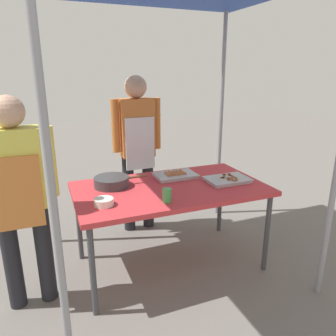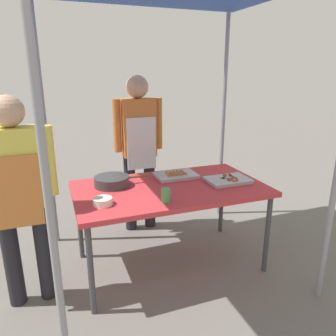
{
  "view_description": "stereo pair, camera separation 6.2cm",
  "coord_description": "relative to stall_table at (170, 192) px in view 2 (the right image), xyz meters",
  "views": [
    {
      "loc": [
        -0.96,
        -2.36,
        1.69
      ],
      "look_at": [
        0.0,
        0.05,
        0.9
      ],
      "focal_mm": 34.16,
      "sensor_mm": 36.0,
      "label": 1
    },
    {
      "loc": [
        -0.91,
        -2.38,
        1.69
      ],
      "look_at": [
        0.0,
        0.05,
        0.9
      ],
      "focal_mm": 34.16,
      "sensor_mm": 36.0,
      "label": 2
    }
  ],
  "objects": [
    {
      "name": "condiment_bowl",
      "position": [
        -0.6,
        -0.19,
        0.08
      ],
      "size": [
        0.14,
        0.14,
        0.05
      ],
      "primitive_type": "cylinder",
      "color": "silver",
      "rests_on": "stall_table"
    },
    {
      "name": "tray_meat_skewers",
      "position": [
        0.52,
        -0.07,
        0.07
      ],
      "size": [
        0.38,
        0.26,
        0.04
      ],
      "color": "#ADADB2",
      "rests_on": "stall_table"
    },
    {
      "name": "ground_plane",
      "position": [
        0.0,
        0.0,
        -0.7
      ],
      "size": [
        18.0,
        18.0,
        0.0
      ],
      "primitive_type": "plane",
      "color": "#66605B"
    },
    {
      "name": "drink_cup_near_edge",
      "position": [
        -0.15,
        -0.3,
        0.11
      ],
      "size": [
        0.07,
        0.07,
        0.11
      ],
      "primitive_type": "cylinder",
      "color": "#3F994C",
      "rests_on": "stall_table"
    },
    {
      "name": "tray_grilled_sausages",
      "position": [
        0.14,
        0.21,
        0.07
      ],
      "size": [
        0.38,
        0.25,
        0.05
      ],
      "color": "#ADADB2",
      "rests_on": "stall_table"
    },
    {
      "name": "vendor_woman",
      "position": [
        -0.05,
        0.79,
        0.29
      ],
      "size": [
        0.52,
        0.23,
        1.65
      ],
      "rotation": [
        0.0,
        0.0,
        3.14
      ],
      "color": "black",
      "rests_on": "ground"
    },
    {
      "name": "cooking_wok",
      "position": [
        -0.46,
        0.19,
        0.1
      ],
      "size": [
        0.46,
        0.3,
        0.08
      ],
      "color": "#38383A",
      "rests_on": "stall_table"
    },
    {
      "name": "customer_nearby",
      "position": [
        -1.15,
        -0.08,
        0.22
      ],
      "size": [
        0.52,
        0.23,
        1.55
      ],
      "color": "black",
      "rests_on": "ground"
    },
    {
      "name": "stall_table",
      "position": [
        0.0,
        0.0,
        0.0
      ],
      "size": [
        1.6,
        0.9,
        0.75
      ],
      "color": "#C63338",
      "rests_on": "ground"
    }
  ]
}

